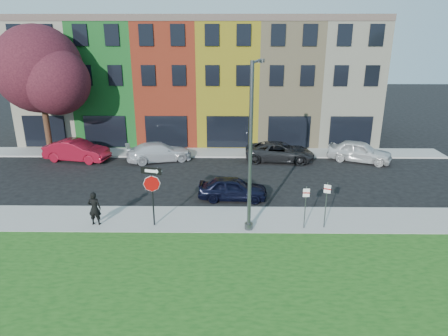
{
  "coord_description": "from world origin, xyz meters",
  "views": [
    {
      "loc": [
        0.1,
        -15.58,
        9.25
      ],
      "look_at": [
        -0.14,
        4.0,
        2.54
      ],
      "focal_mm": 32.0,
      "sensor_mm": 36.0,
      "label": 1
    }
  ],
  "objects_px": {
    "street_lamp": "(251,149)",
    "man": "(95,208)",
    "stop_sign": "(152,185)",
    "sedan_near": "(233,188)"
  },
  "relations": [
    {
      "from": "sedan_near",
      "to": "street_lamp",
      "type": "relative_size",
      "value": 0.5
    },
    {
      "from": "stop_sign",
      "to": "man",
      "type": "bearing_deg",
      "value": -166.84
    },
    {
      "from": "street_lamp",
      "to": "man",
      "type": "bearing_deg",
      "value": -166.71
    },
    {
      "from": "stop_sign",
      "to": "sedan_near",
      "type": "xyz_separation_m",
      "value": [
        3.93,
        3.59,
        -1.61
      ]
    },
    {
      "from": "man",
      "to": "street_lamp",
      "type": "bearing_deg",
      "value": 179.95
    },
    {
      "from": "stop_sign",
      "to": "street_lamp",
      "type": "bearing_deg",
      "value": 12.62
    },
    {
      "from": "man",
      "to": "sedan_near",
      "type": "relative_size",
      "value": 0.43
    },
    {
      "from": "stop_sign",
      "to": "street_lamp",
      "type": "distance_m",
      "value": 5.08
    },
    {
      "from": "sedan_near",
      "to": "street_lamp",
      "type": "bearing_deg",
      "value": -165.44
    },
    {
      "from": "man",
      "to": "street_lamp",
      "type": "height_order",
      "value": "street_lamp"
    }
  ]
}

